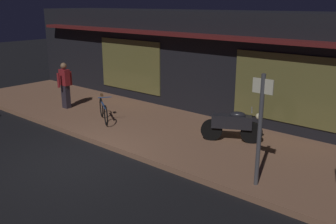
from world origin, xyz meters
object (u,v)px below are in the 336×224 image
motorcycle (233,125)px  bicycle_parked (104,110)px  sign_post (260,124)px  person_photographer (65,84)px

motorcycle → bicycle_parked: 4.33m
bicycle_parked → sign_post: sign_post is taller
bicycle_parked → person_photographer: size_ratio=0.86×
person_photographer → sign_post: (8.20, -0.98, 0.48)m
bicycle_parked → person_photographer: person_photographer is taller
motorcycle → bicycle_parked: motorcycle is taller
motorcycle → bicycle_parked: (-4.19, -1.09, -0.14)m
person_photographer → bicycle_parked: bearing=-4.0°
motorcycle → sign_post: (1.73, -1.90, 0.86)m
person_photographer → sign_post: size_ratio=0.70×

